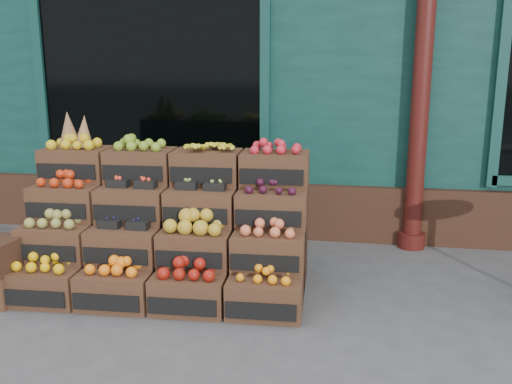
# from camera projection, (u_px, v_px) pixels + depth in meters

# --- Properties ---
(ground) EXTENTS (60.00, 60.00, 0.00)m
(ground) POSITION_uv_depth(u_px,v_px,m) (267.00, 329.00, 4.14)
(ground) COLOR #4B4B4E
(ground) RESTS_ON ground
(shop_facade) EXTENTS (12.00, 6.24, 4.80)m
(shop_facade) POSITION_uv_depth(u_px,v_px,m) (319.00, 23.00, 8.48)
(shop_facade) COLOR #103934
(shop_facade) RESTS_ON ground
(crate_display) EXTENTS (2.38, 1.23, 1.47)m
(crate_display) POSITION_uv_depth(u_px,v_px,m) (167.00, 234.00, 4.85)
(crate_display) COLOR #482C1C
(crate_display) RESTS_ON ground
(shopkeeper) EXTENTS (0.76, 0.62, 1.81)m
(shopkeeper) POSITION_uv_depth(u_px,v_px,m) (134.00, 142.00, 6.92)
(shopkeeper) COLOR #1A5B2F
(shopkeeper) RESTS_ON ground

